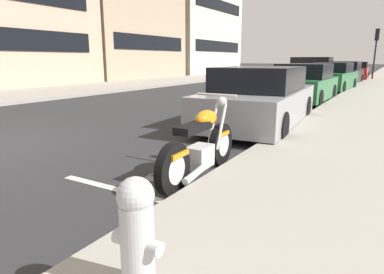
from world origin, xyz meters
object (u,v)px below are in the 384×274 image
at_px(parked_car_across_street, 355,71).
at_px(parked_car_second_in_row, 331,78).
at_px(parked_car_near_corner, 303,84).
at_px(traffic_signal_near_corner, 376,43).
at_px(crossing_truck, 311,67).
at_px(fire_hydrant, 137,230).
at_px(parked_motorcycle, 201,147).
at_px(parked_car_behind_motorcycle, 345,73).
at_px(parked_car_mid_block, 260,98).

bearing_deg(parked_car_across_street, parked_car_second_in_row, 178.03).
distance_m(parked_car_near_corner, parked_car_second_in_row, 5.53).
xyz_separation_m(parked_car_across_street, traffic_signal_near_corner, (-0.36, -1.26, 2.13)).
relative_size(parked_car_across_street, crossing_truck, 0.91).
bearing_deg(parked_car_second_in_row, parked_car_across_street, 2.80).
relative_size(parked_car_second_in_row, fire_hydrant, 6.08).
relative_size(parked_motorcycle, parked_car_behind_motorcycle, 0.49).
bearing_deg(parked_car_mid_block, crossing_truck, 5.15).
distance_m(parked_motorcycle, fire_hydrant, 2.54).
distance_m(parked_car_second_in_row, crossing_truck, 15.10).
height_order(parked_car_second_in_row, crossing_truck, crossing_truck).
relative_size(parked_car_mid_block, crossing_truck, 0.97).
height_order(parked_car_mid_block, parked_car_across_street, parked_car_mid_block).
xyz_separation_m(parked_motorcycle, fire_hydrant, (-2.38, -0.86, 0.11)).
relative_size(parked_car_near_corner, traffic_signal_near_corner, 1.13).
bearing_deg(traffic_signal_near_corner, parked_car_near_corner, 174.71).
bearing_deg(crossing_truck, parked_car_mid_block, 102.23).
bearing_deg(parked_car_near_corner, parked_car_across_street, -0.30).
distance_m(parked_car_mid_block, parked_car_near_corner, 5.40).
relative_size(parked_car_across_street, fire_hydrant, 5.90).
bearing_deg(parked_car_across_street, fire_hydrant, -178.78).
distance_m(parked_motorcycle, parked_car_mid_block, 4.03).
relative_size(parked_car_across_street, traffic_signal_near_corner, 1.22).
bearing_deg(parked_car_near_corner, traffic_signal_near_corner, -4.73).
distance_m(parked_motorcycle, crossing_truck, 29.84).
height_order(parked_car_near_corner, parked_car_across_street, parked_car_near_corner).
distance_m(parked_car_behind_motorcycle, parked_car_across_street, 5.24).
bearing_deg(crossing_truck, parked_car_near_corner, 104.06).
xyz_separation_m(parked_motorcycle, parked_car_mid_block, (3.98, 0.58, 0.25)).
relative_size(parked_car_mid_block, parked_car_across_street, 1.06).
xyz_separation_m(parked_car_mid_block, traffic_signal_near_corner, (21.72, -1.32, 2.14)).
height_order(parked_car_mid_block, crossing_truck, crossing_truck).
bearing_deg(parked_car_across_street, traffic_signal_near_corner, -107.47).
xyz_separation_m(parked_car_second_in_row, parked_car_behind_motorcycle, (5.90, 0.04, 0.02)).
height_order(parked_motorcycle, parked_car_mid_block, parked_car_mid_block).
bearing_deg(parked_car_across_street, parked_car_behind_motorcycle, 177.16).
height_order(parked_car_near_corner, fire_hydrant, parked_car_near_corner).
distance_m(parked_car_mid_block, fire_hydrant, 6.53).
bearing_deg(crossing_truck, fire_hydrant, 103.00).
distance_m(parked_motorcycle, traffic_signal_near_corner, 25.82).
bearing_deg(parked_car_near_corner, parked_car_behind_motorcycle, -0.11).
bearing_deg(traffic_signal_near_corner, parked_car_behind_motorcycle, 164.25).
bearing_deg(parked_motorcycle, traffic_signal_near_corner, -3.36).
relative_size(parked_motorcycle, parked_car_across_street, 0.45).
distance_m(parked_car_mid_block, parked_car_across_street, 22.08).
bearing_deg(parked_car_second_in_row, crossing_truck, 18.59).
bearing_deg(fire_hydrant, parked_car_behind_motorcycle, 3.70).
bearing_deg(parked_car_mid_block, traffic_signal_near_corner, -7.30).
height_order(parked_car_behind_motorcycle, traffic_signal_near_corner, traffic_signal_near_corner).
height_order(parked_motorcycle, crossing_truck, crossing_truck).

